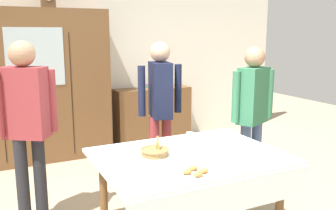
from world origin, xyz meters
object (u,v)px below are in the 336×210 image
Objects in this scene: tea_cup_mid_left at (190,136)px; spoon_front_edge at (263,155)px; bookshelf_low at (153,116)px; person_beside_shelf at (27,116)px; dining_table at (191,167)px; person_behind_table_right at (160,100)px; spoon_near_right at (219,140)px; pastry_plate at (195,173)px; tea_cup_center at (180,148)px; bread_basket at (155,151)px; wall_cabinet at (35,87)px; book_stack at (152,86)px; person_near_right_end at (253,107)px; tea_cup_near_left at (135,165)px.

spoon_front_edge is at bearing -66.73° from tea_cup_mid_left.
person_beside_shelf reaches higher than bookshelf_low.
person_behind_table_right is (0.23, 1.10, 0.36)m from dining_table.
tea_cup_mid_left is 1.09× the size of spoon_near_right.
pastry_plate is at bearing -50.06° from person_beside_shelf.
spoon_near_right is (0.47, 0.10, -0.02)m from tea_cup_center.
person_beside_shelf is (-1.18, 0.81, 0.38)m from dining_table.
person_beside_shelf reaches higher than bread_basket.
bread_basket is at bearing 153.35° from spoon_front_edge.
wall_cabinet is at bearing 109.16° from dining_table.
pastry_plate reaches higher than spoon_near_right.
dining_table is at bearing -107.26° from book_stack.
spoon_front_edge is at bearing -26.15° from dining_table.
person_beside_shelf is at bearing -137.57° from book_stack.
wall_cabinet is 15.62× the size of tea_cup_mid_left.
spoon_front_edge is at bearing -26.65° from bread_basket.
bread_basket is at bearing -113.51° from bookshelf_low.
bookshelf_low reaches higher than spoon_near_right.
book_stack is 2.16m from person_near_right_end.
tea_cup_near_left is (0.38, -2.67, -0.26)m from wall_cabinet.
person_near_right_end is at bearing -8.27° from person_beside_shelf.
bread_basket is (-0.27, 0.14, 0.13)m from dining_table.
bookshelf_low is 2.22m from person_near_right_end.
tea_cup_center is at bearing 73.12° from pastry_plate.
pastry_plate is at bearing -80.81° from bread_basket.
book_stack is at bearing 72.74° from dining_table.
person_behind_table_right is (-0.59, -1.54, 0.08)m from book_stack.
book_stack is 3.03m from tea_cup_near_left.
tea_cup_mid_left is at bearing 62.75° from pastry_plate.
person_near_right_end is at bearing 4.33° from tea_cup_mid_left.
pastry_plate is 0.73m from spoon_front_edge.
person_behind_table_right is at bearing 11.44° from person_beside_shelf.
tea_cup_mid_left is at bearing 61.63° from dining_table.
tea_cup_center is 0.54× the size of bread_basket.
bread_basket is (0.63, -2.45, -0.26)m from wall_cabinet.
tea_cup_near_left is 0.46× the size of pastry_plate.
dining_table is at bearing -107.26° from bookshelf_low.
spoon_near_right is (-0.09, 0.52, 0.00)m from spoon_front_edge.
spoon_near_right is (0.21, -0.17, -0.02)m from tea_cup_mid_left.
bookshelf_low is 10.06× the size of spoon_near_right.
person_behind_table_right reaches higher than dining_table.
person_behind_table_right is at bearing 74.89° from tea_cup_center.
bread_basket is (0.26, 0.22, 0.01)m from tea_cup_near_left.
spoon_front_edge is 0.53m from spoon_near_right.
spoon_front_edge is (0.55, -0.42, -0.02)m from tea_cup_center.
bookshelf_low is 4.99× the size of bread_basket.
dining_table is 0.96× the size of person_near_right_end.
person_behind_table_right is (0.42, 1.48, 0.25)m from pastry_plate.
spoon_front_edge is at bearing 9.24° from pastry_plate.
spoon_front_edge and spoon_near_right have the same top height.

